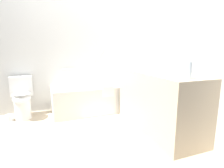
{
  "coord_description": "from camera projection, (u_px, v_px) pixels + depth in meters",
  "views": [
    {
      "loc": [
        -0.51,
        -2.45,
        1.19
      ],
      "look_at": [
        0.51,
        0.2,
        0.64
      ],
      "focal_mm": 29.27,
      "sensor_mm": 36.0,
      "label": 1
    }
  ],
  "objects": [
    {
      "name": "drinking_glass_2",
      "position": [
        173.0,
        72.0,
        2.23
      ],
      "size": [
        0.08,
        0.08,
        0.09
      ],
      "primitive_type": "cylinder",
      "color": "white",
      "rests_on": "vanity_counter"
    },
    {
      "name": "bath_mat",
      "position": [
        104.0,
        121.0,
        3.02
      ],
      "size": [
        0.64,
        0.4,
        0.01
      ],
      "primitive_type": "cube",
      "color": "white",
      "rests_on": "ground_plane"
    },
    {
      "name": "water_bottle_0",
      "position": [
        141.0,
        62.0,
        2.99
      ],
      "size": [
        0.06,
        0.06,
        0.25
      ],
      "color": "silver",
      "rests_on": "vanity_counter"
    },
    {
      "name": "wall_back_tiled",
      "position": [
        68.0,
        50.0,
        3.58
      ],
      "size": [
        3.07,
        0.1,
        2.31
      ],
      "primitive_type": "cube",
      "color": "silver",
      "rests_on": "ground_plane"
    },
    {
      "name": "drinking_glass_1",
      "position": [
        181.0,
        72.0,
        2.18
      ],
      "size": [
        0.07,
        0.07,
        0.1
      ],
      "primitive_type": "cylinder",
      "color": "white",
      "rests_on": "vanity_counter"
    },
    {
      "name": "water_bottle_3",
      "position": [
        135.0,
        62.0,
        3.11
      ],
      "size": [
        0.07,
        0.07,
        0.23
      ],
      "color": "silver",
      "rests_on": "vanity_counter"
    },
    {
      "name": "toilet_paper_roll",
      "position": [
        10.0,
        118.0,
        3.05
      ],
      "size": [
        0.11,
        0.11,
        0.11
      ],
      "primitive_type": "cylinder",
      "color": "white",
      "rests_on": "ground_plane"
    },
    {
      "name": "sink_faucet",
      "position": [
        165.0,
        69.0,
        2.7
      ],
      "size": [
        0.11,
        0.15,
        0.06
      ],
      "color": "#ABABB0",
      "rests_on": "vanity_counter"
    },
    {
      "name": "water_bottle_4",
      "position": [
        189.0,
        70.0,
        1.99
      ],
      "size": [
        0.07,
        0.07,
        0.21
      ],
      "color": "silver",
      "rests_on": "vanity_counter"
    },
    {
      "name": "water_bottle_1",
      "position": [
        169.0,
        67.0,
        2.33
      ],
      "size": [
        0.06,
        0.06,
        0.22
      ],
      "color": "silver",
      "rests_on": "vanity_counter"
    },
    {
      "name": "bathtub",
      "position": [
        97.0,
        97.0,
        3.54
      ],
      "size": [
        1.68,
        0.72,
        1.2
      ],
      "color": "silver",
      "rests_on": "ground_plane"
    },
    {
      "name": "drinking_glass_0",
      "position": [
        163.0,
        70.0,
        2.42
      ],
      "size": [
        0.07,
        0.07,
        0.1
      ],
      "primitive_type": "cylinder",
      "color": "white",
      "rests_on": "vanity_counter"
    },
    {
      "name": "sink_basin",
      "position": [
        154.0,
        69.0,
        2.63
      ],
      "size": [
        0.33,
        0.33,
        0.07
      ],
      "primitive_type": "cylinder",
      "color": "white",
      "rests_on": "vanity_counter"
    },
    {
      "name": "vanity_counter",
      "position": [
        158.0,
        102.0,
        2.66
      ],
      "size": [
        0.59,
        1.47,
        0.86
      ],
      "primitive_type": "cube",
      "color": "tan",
      "rests_on": "ground_plane"
    },
    {
      "name": "water_bottle_5",
      "position": [
        187.0,
        69.0,
        2.08
      ],
      "size": [
        0.06,
        0.06,
        0.22
      ],
      "color": "silver",
      "rests_on": "vanity_counter"
    },
    {
      "name": "ground_plane",
      "position": [
        84.0,
        132.0,
        2.65
      ],
      "size": [
        3.67,
        3.67,
        0.0
      ],
      "primitive_type": "plane",
      "color": "#C1AD8E"
    },
    {
      "name": "wall_right_mirror",
      "position": [
        168.0,
        51.0,
        2.92
      ],
      "size": [
        0.1,
        2.82,
        2.31
      ],
      "primitive_type": "cube",
      "color": "silver",
      "rests_on": "ground_plane"
    },
    {
      "name": "toilet",
      "position": [
        22.0,
        98.0,
        3.14
      ],
      "size": [
        0.37,
        0.51,
        0.73
      ],
      "rotation": [
        0.0,
        0.0,
        -1.53
      ],
      "color": "white",
      "rests_on": "ground_plane"
    },
    {
      "name": "water_bottle_2",
      "position": [
        145.0,
        63.0,
        2.87
      ],
      "size": [
        0.06,
        0.06,
        0.24
      ],
      "color": "silver",
      "rests_on": "vanity_counter"
    }
  ]
}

